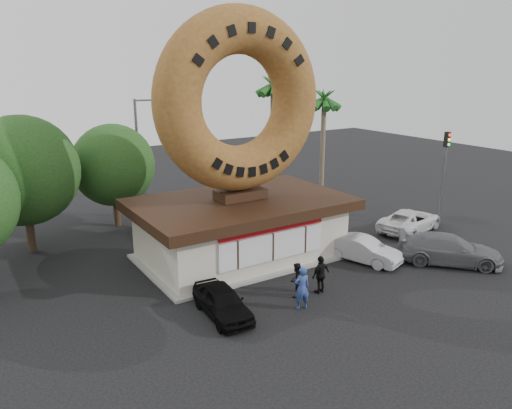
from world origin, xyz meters
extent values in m
plane|color=black|center=(0.00, 0.00, 0.00)|extent=(90.00, 90.00, 0.00)
cube|color=beige|center=(0.00, 6.00, 1.50)|extent=(10.00, 6.00, 3.00)
cube|color=#999993|center=(0.00, 6.00, 0.07)|extent=(10.60, 6.60, 0.15)
cube|color=#3F3F3F|center=(0.00, 6.00, 3.05)|extent=(10.00, 6.00, 0.10)
cube|color=black|center=(0.00, 6.00, 3.00)|extent=(11.20, 7.20, 0.55)
cube|color=silver|center=(0.00, 2.95, 1.55)|extent=(6.00, 0.12, 1.40)
cube|color=#A50E14|center=(0.00, 2.93, 2.55)|extent=(6.00, 0.10, 0.45)
cube|color=black|center=(0.00, 6.00, 3.55)|extent=(2.60, 1.40, 0.50)
torus|color=olive|center=(0.00, 6.00, 8.40)|extent=(9.20, 2.34, 9.20)
cylinder|color=#473321|center=(-9.50, 13.00, 1.65)|extent=(0.44, 0.44, 3.30)
sphere|color=#1A4017|center=(-9.50, 13.00, 4.65)|extent=(6.00, 6.00, 6.00)
cylinder|color=#473321|center=(-4.00, 15.00, 1.43)|extent=(0.44, 0.44, 2.86)
sphere|color=#1A4017|center=(-4.00, 15.00, 4.03)|extent=(5.20, 5.20, 5.20)
cylinder|color=#726651|center=(7.50, 14.00, 4.50)|extent=(0.36, 0.36, 9.00)
cylinder|color=#726651|center=(11.00, 12.50, 4.00)|extent=(0.36, 0.36, 8.00)
cylinder|color=#59595E|center=(-2.00, 16.00, 4.00)|extent=(0.18, 0.18, 8.00)
cylinder|color=#59595E|center=(-1.10, 16.00, 7.90)|extent=(1.80, 0.12, 0.12)
cube|color=#59595E|center=(-0.20, 16.00, 7.85)|extent=(0.45, 0.20, 0.12)
cylinder|color=#59595E|center=(14.00, 4.00, 3.00)|extent=(0.18, 0.18, 6.00)
cube|color=black|center=(14.00, 4.00, 5.60)|extent=(0.30, 0.28, 0.95)
sphere|color=red|center=(14.00, 3.85, 5.90)|extent=(0.18, 0.18, 0.18)
sphere|color=yellow|center=(14.00, 3.85, 5.60)|extent=(0.18, 0.18, 0.18)
sphere|color=green|center=(14.00, 3.85, 5.30)|extent=(0.18, 0.18, 0.18)
imported|color=navy|center=(-0.86, -0.56, 0.97)|extent=(0.78, 0.58, 1.93)
imported|color=black|center=(-0.36, 0.50, 0.81)|extent=(0.93, 0.81, 1.61)
imported|color=black|center=(0.82, 0.22, 0.90)|extent=(1.11, 0.59, 1.80)
imported|color=black|center=(-4.05, 0.71, 0.64)|extent=(1.81, 3.89, 1.29)
imported|color=#A4A4A9|center=(5.17, 1.94, 0.66)|extent=(2.66, 4.27, 1.33)
imported|color=slate|center=(8.83, -0.68, 0.77)|extent=(5.22, 5.34, 1.54)
imported|color=silver|center=(11.23, 4.04, 0.69)|extent=(5.39, 3.43, 1.39)
camera|label=1|loc=(-13.00, -15.99, 10.23)|focal=35.00mm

